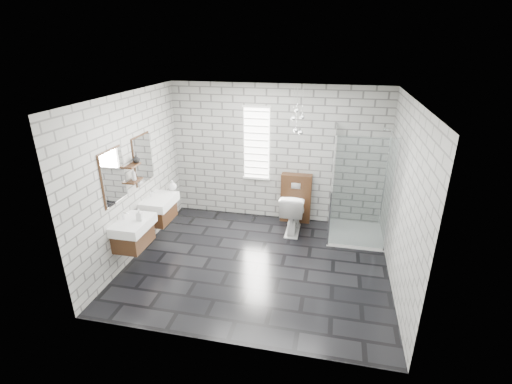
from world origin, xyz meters
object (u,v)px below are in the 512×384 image
(shower_enclosure, at_px, (352,214))
(toilet, at_px, (293,212))
(cistern_panel, at_px, (296,198))
(vanity_right, at_px, (157,202))
(vanity_left, at_px, (131,226))

(shower_enclosure, distance_m, toilet, 1.08)
(cistern_panel, bearing_deg, vanity_right, -150.55)
(shower_enclosure, bearing_deg, cistern_panel, 154.33)
(vanity_right, relative_size, toilet, 1.95)
(vanity_left, height_order, vanity_right, same)
(vanity_left, bearing_deg, cistern_panel, 43.63)
(vanity_right, relative_size, cistern_panel, 1.57)
(shower_enclosure, height_order, toilet, shower_enclosure)
(toilet, bearing_deg, cistern_panel, -89.95)
(cistern_panel, bearing_deg, vanity_left, -136.37)
(shower_enclosure, xyz_separation_m, toilet, (-1.08, 0.06, -0.10))
(vanity_right, xyz_separation_m, toilet, (2.33, 0.86, -0.35))
(toilet, bearing_deg, vanity_left, 37.12)
(shower_enclosure, bearing_deg, vanity_right, -166.79)
(vanity_right, bearing_deg, vanity_left, -90.00)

